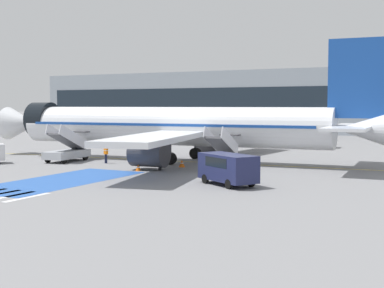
# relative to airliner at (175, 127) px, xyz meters

# --- Properties ---
(ground_plane) EXTENTS (600.00, 600.00, 0.00)m
(ground_plane) POSITION_rel_airliner_xyz_m (0.60, -0.84, -3.34)
(ground_plane) COLOR slate
(apron_leadline_yellow) EXTENTS (75.29, 6.03, 0.01)m
(apron_leadline_yellow) POSITION_rel_airliner_xyz_m (-0.72, -0.06, -3.33)
(apron_leadline_yellow) COLOR gold
(apron_leadline_yellow) RESTS_ON ground_plane
(apron_stand_patch_blue) EXTENTS (5.64, 13.65, 0.01)m
(apron_stand_patch_blue) POSITION_rel_airliner_xyz_m (-0.72, -15.44, -3.33)
(apron_stand_patch_blue) COLOR #2856A8
(apron_stand_patch_blue) RESTS_ON ground_plane
(apron_walkway_bar_5) EXTENTS (0.44, 3.60, 0.01)m
(apron_walkway_bar_5) POSITION_rel_airliner_xyz_m (1.08, -21.73, -3.33)
(apron_walkway_bar_5) COLOR silver
(apron_walkway_bar_5) RESTS_ON ground_plane
(apron_walkway_bar_6) EXTENTS (0.44, 3.60, 0.01)m
(apron_walkway_bar_6) POSITION_rel_airliner_xyz_m (2.28, -21.73, -3.33)
(apron_walkway_bar_6) COLOR silver
(apron_walkway_bar_6) RESTS_ON ground_plane
(airliner) EXTENTS (41.25, 34.57, 10.97)m
(airliner) POSITION_rel_airliner_xyz_m (0.00, 0.00, 0.00)
(airliner) COLOR silver
(airliner) RESTS_ON ground_plane
(boarding_stairs_forward) EXTENTS (2.56, 5.36, 3.67)m
(boarding_stairs_forward) POSITION_rel_airliner_xyz_m (-9.02, -5.11, -2.39)
(boarding_stairs_forward) COLOR #ADB2BA
(boarding_stairs_forward) RESTS_ON ground_plane
(boarding_stairs_aft) EXTENTS (2.56, 5.36, 3.71)m
(boarding_stairs_aft) POSITION_rel_airliner_xyz_m (6.68, -3.89, -2.38)
(boarding_stairs_aft) COLOR #ADB2BA
(boarding_stairs_aft) RESTS_ON ground_plane
(fuel_tanker) EXTENTS (9.71, 3.51, 3.25)m
(fuel_tanker) POSITION_rel_airliner_xyz_m (5.04, 22.55, -1.71)
(fuel_tanker) COLOR #38383D
(fuel_tanker) RESTS_ON ground_plane
(service_van_2) EXTENTS (4.95, 4.08, 2.11)m
(service_van_2) POSITION_rel_airliner_xyz_m (10.78, -11.85, -2.07)
(service_van_2) COLOR #1E234C
(service_van_2) RESTS_ON ground_plane
(ground_crew_0) EXTENTS (0.31, 0.47, 1.58)m
(ground_crew_0) POSITION_rel_airliner_xyz_m (2.26, -6.62, -2.43)
(ground_crew_0) COLOR #2D2D33
(ground_crew_0) RESTS_ON ground_plane
(ground_crew_1) EXTENTS (0.48, 0.34, 1.77)m
(ground_crew_1) POSITION_rel_airliner_xyz_m (-4.76, -4.68, -2.32)
(ground_crew_1) COLOR #191E38
(ground_crew_1) RESTS_ON ground_plane
(traffic_cone_0) EXTENTS (0.58, 0.58, 0.64)m
(traffic_cone_0) POSITION_rel_airliner_xyz_m (2.97, -4.08, -3.01)
(traffic_cone_0) COLOR orange
(traffic_cone_0) RESTS_ON ground_plane
(traffic_cone_1) EXTENTS (0.47, 0.47, 0.53)m
(traffic_cone_1) POSITION_rel_airliner_xyz_m (1.01, -8.00, -3.07)
(traffic_cone_1) COLOR orange
(traffic_cone_1) RESTS_ON ground_plane
(terminal_building) EXTENTS (110.87, 12.10, 12.16)m
(terminal_building) POSITION_rel_airliner_xyz_m (-7.35, 57.26, 2.74)
(terminal_building) COLOR #89939E
(terminal_building) RESTS_ON ground_plane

